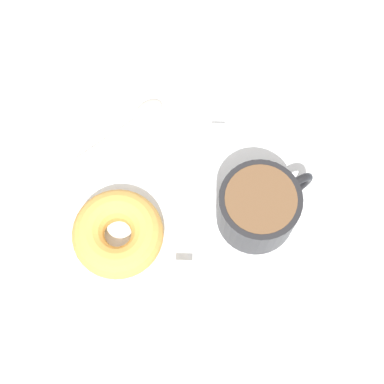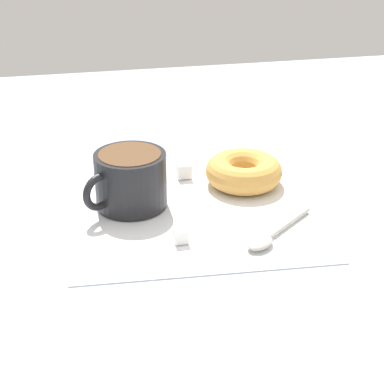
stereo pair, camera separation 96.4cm
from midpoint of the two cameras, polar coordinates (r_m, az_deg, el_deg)
name	(u,v)px [view 2 (the right image)]	position (r cm, az deg, el deg)	size (l,w,h in cm)	color
ground_plane	(175,209)	(60.30, 0.41, -37.93)	(120.00, 120.00, 2.00)	#99A8B7
napkin	(192,208)	(58.61, 3.18, -38.90)	(29.33, 29.33, 0.30)	white
coffee_cup	(130,178)	(55.66, -6.46, -36.67)	(10.52, 8.71, 6.84)	black
donut	(244,171)	(60.53, 10.44, -32.10)	(10.03, 10.03, 3.55)	gold
spoon	(268,237)	(56.29, 16.04, -45.18)	(10.39, 8.73, 0.90)	#B7B2A8
sugar_cube	(181,235)	(54.80, 1.95, -46.35)	(1.59, 1.59, 1.59)	white
sugar_cube_extra	(184,170)	(61.64, 1.55, -31.21)	(1.91, 1.91, 1.91)	white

